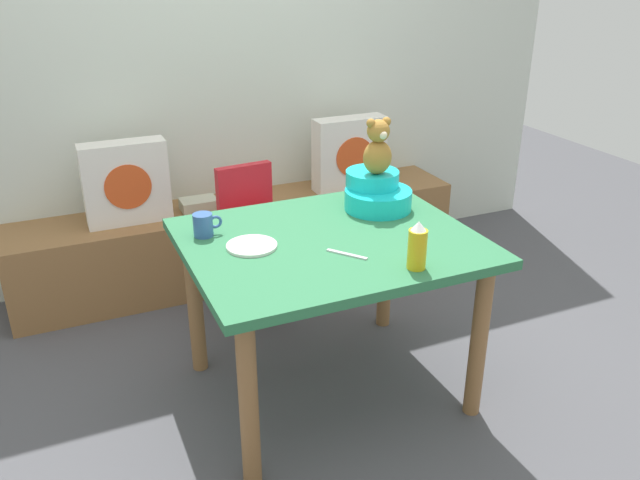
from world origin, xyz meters
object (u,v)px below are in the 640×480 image
(book_stack, at_px, (199,204))
(highchair, at_px, (255,221))
(pillow_floral_left, at_px, (126,183))
(teddy_bear, at_px, (378,148))
(dining_table, at_px, (330,262))
(coffee_mug, at_px, (204,225))
(infant_seat_teal, at_px, (376,192))
(ketchup_bottle, at_px, (417,246))
(dinner_plate_near, at_px, (252,246))
(pillow_floral_right, at_px, (349,154))

(book_stack, bearing_deg, highchair, -66.56)
(pillow_floral_left, height_order, book_stack, pillow_floral_left)
(book_stack, bearing_deg, teddy_bear, -59.94)
(dining_table, bearing_deg, coffee_mug, 153.54)
(infant_seat_teal, distance_m, ketchup_bottle, 0.62)
(highchair, xyz_separation_m, coffee_mug, (-0.40, -0.57, 0.27))
(pillow_floral_left, distance_m, book_stack, 0.43)
(pillow_floral_left, relative_size, dinner_plate_near, 2.20)
(infant_seat_teal, bearing_deg, teddy_bear, -90.00)
(book_stack, relative_size, teddy_bear, 0.80)
(pillow_floral_right, xyz_separation_m, teddy_bear, (-0.35, -0.98, 0.34))
(pillow_floral_right, xyz_separation_m, dinner_plate_near, (-1.00, -1.17, 0.07))
(dining_table, xyz_separation_m, highchair, (-0.06, 0.79, -0.11))
(pillow_floral_right, bearing_deg, book_stack, 178.71)
(teddy_bear, xyz_separation_m, ketchup_bottle, (-0.15, -0.60, -0.19))
(pillow_floral_right, bearing_deg, highchair, -150.80)
(pillow_floral_right, relative_size, dinner_plate_near, 2.20)
(infant_seat_teal, relative_size, ketchup_bottle, 1.78)
(pillow_floral_left, distance_m, teddy_bear, 1.42)
(pillow_floral_right, bearing_deg, teddy_bear, -109.72)
(pillow_floral_left, bearing_deg, dinner_plate_near, -74.94)
(book_stack, bearing_deg, infant_seat_teal, -59.93)
(book_stack, distance_m, dining_table, 1.26)
(coffee_mug, bearing_deg, teddy_bear, -0.11)
(dining_table, relative_size, coffee_mug, 9.67)
(dining_table, xyz_separation_m, dinner_plate_near, (-0.32, 0.04, 0.11))
(teddy_bear, bearing_deg, ketchup_bottle, -104.50)
(ketchup_bottle, bearing_deg, highchair, 101.47)
(infant_seat_teal, bearing_deg, ketchup_bottle, -104.49)
(teddy_bear, xyz_separation_m, coffee_mug, (-0.79, 0.00, -0.23))
(infant_seat_teal, bearing_deg, dining_table, -145.54)
(dining_table, height_order, infant_seat_teal, infant_seat_teal)
(pillow_floral_left, relative_size, teddy_bear, 1.76)
(dinner_plate_near, bearing_deg, highchair, 71.10)
(pillow_floral_right, height_order, coffee_mug, pillow_floral_right)
(highchair, xyz_separation_m, teddy_bear, (0.39, -0.57, 0.50))
(infant_seat_teal, distance_m, coffee_mug, 0.79)
(teddy_bear, bearing_deg, book_stack, 120.06)
(infant_seat_teal, relative_size, teddy_bear, 1.32)
(highchair, xyz_separation_m, ketchup_bottle, (0.24, -1.17, 0.31))
(pillow_floral_right, xyz_separation_m, dining_table, (-0.68, -1.21, -0.05))
(coffee_mug, distance_m, dinner_plate_near, 0.24)
(book_stack, xyz_separation_m, highchair, (0.19, -0.44, 0.03))
(dinner_plate_near, bearing_deg, book_stack, 86.74)
(pillow_floral_right, bearing_deg, coffee_mug, -139.32)
(pillow_floral_right, xyz_separation_m, infant_seat_teal, (-0.35, -0.98, 0.13))
(pillow_floral_right, relative_size, ketchup_bottle, 2.38)
(pillow_floral_left, bearing_deg, dining_table, -62.42)
(highchair, relative_size, teddy_bear, 3.16)
(infant_seat_teal, xyz_separation_m, dinner_plate_near, (-0.65, -0.18, -0.07))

